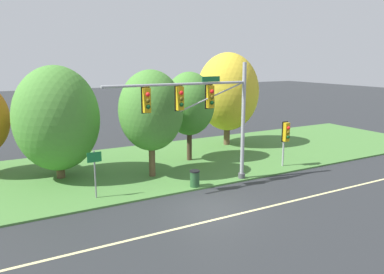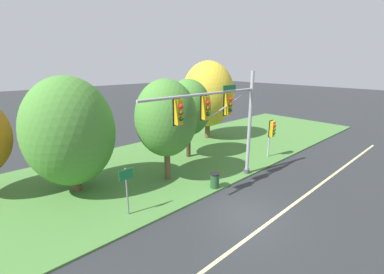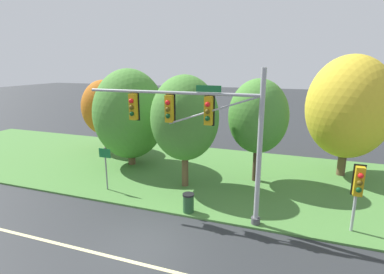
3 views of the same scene
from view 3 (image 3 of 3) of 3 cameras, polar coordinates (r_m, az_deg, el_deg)
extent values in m
plane|color=#282B2D|center=(12.88, -8.70, -19.41)|extent=(160.00, 160.00, 0.00)
cube|color=beige|center=(12.03, -11.60, -22.21)|extent=(36.00, 0.16, 0.01)
cube|color=#477A38|center=(19.71, 2.71, -6.90)|extent=(48.00, 11.50, 0.10)
cylinder|color=#9EA0A5|center=(12.83, 12.73, -2.53)|extent=(0.22, 0.22, 6.78)
cylinder|color=#4C4C51|center=(14.08, 12.01, -15.29)|extent=(0.40, 0.40, 0.30)
cylinder|color=#9EA0A5|center=(13.47, -4.40, 8.45)|extent=(8.17, 0.14, 0.14)
cylinder|color=#9EA0A5|center=(12.87, 4.03, 5.07)|extent=(4.11, 0.08, 1.48)
cube|color=gold|center=(12.93, 3.17, 4.98)|extent=(0.34, 0.28, 1.22)
cube|color=black|center=(13.08, 3.37, 5.09)|extent=(0.46, 0.04, 1.34)
sphere|color=red|center=(12.72, 2.96, 6.20)|extent=(0.22, 0.22, 0.22)
sphere|color=#51420C|center=(12.76, 2.94, 4.87)|extent=(0.22, 0.22, 0.22)
sphere|color=#0C4219|center=(12.81, 2.93, 3.54)|extent=(0.22, 0.22, 0.22)
cube|color=gold|center=(13.56, -4.35, 5.38)|extent=(0.34, 0.28, 1.22)
cube|color=black|center=(13.70, -4.07, 5.48)|extent=(0.46, 0.04, 1.34)
sphere|color=red|center=(13.35, -4.68, 6.55)|extent=(0.22, 0.22, 0.22)
sphere|color=#51420C|center=(13.40, -4.65, 5.27)|extent=(0.22, 0.22, 0.22)
sphere|color=#0C4219|center=(13.44, -4.63, 4.01)|extent=(0.22, 0.22, 0.22)
cube|color=gold|center=(14.40, -11.10, 5.66)|extent=(0.34, 0.28, 1.22)
cube|color=black|center=(14.53, -10.78, 5.75)|extent=(0.46, 0.04, 1.34)
sphere|color=red|center=(14.21, -11.52, 6.75)|extent=(0.22, 0.22, 0.22)
sphere|color=#51420C|center=(14.24, -11.47, 5.56)|extent=(0.22, 0.22, 0.22)
sphere|color=#0C4219|center=(14.29, -11.41, 4.37)|extent=(0.22, 0.22, 0.22)
cube|color=#196B33|center=(12.77, 3.17, 9.17)|extent=(1.10, 0.04, 0.28)
cylinder|color=#9EA0A5|center=(14.39, 28.66, -10.39)|extent=(0.12, 0.12, 2.88)
cube|color=gold|center=(13.89, 29.21, -7.38)|extent=(0.34, 0.28, 1.22)
cube|color=black|center=(14.04, 29.11, -7.16)|extent=(0.46, 0.04, 1.34)
sphere|color=red|center=(13.63, 29.47, -6.46)|extent=(0.22, 0.22, 0.22)
sphere|color=#51420C|center=(13.73, 29.32, -7.64)|extent=(0.22, 0.22, 0.22)
sphere|color=#0C4219|center=(13.83, 29.17, -8.80)|extent=(0.22, 0.22, 0.22)
cylinder|color=slate|center=(17.42, -16.04, -5.84)|extent=(0.08, 0.08, 2.45)
cube|color=#197238|center=(17.12, -16.30, -2.97)|extent=(0.72, 0.03, 0.51)
cylinder|color=#4C3823|center=(25.77, -16.08, 0.55)|extent=(0.35, 0.35, 2.48)
ellipsoid|color=#B76019|center=(25.37, -16.41, 5.42)|extent=(3.54, 3.54, 4.43)
cylinder|color=brown|center=(21.39, -11.48, -2.21)|extent=(0.49, 0.49, 2.23)
ellipsoid|color=#478433|center=(20.86, -11.80, 4.29)|extent=(4.89, 4.89, 6.11)
cylinder|color=brown|center=(17.20, -1.34, -4.66)|extent=(0.38, 0.38, 2.95)
ellipsoid|color=#478433|center=(16.57, -1.39, 3.63)|extent=(3.80, 3.80, 4.75)
cylinder|color=#423021|center=(18.33, 12.09, -3.69)|extent=(0.35, 0.35, 3.01)
ellipsoid|color=#478433|center=(17.76, 12.49, 3.89)|extent=(3.46, 3.46, 4.33)
cylinder|color=brown|center=(21.10, 26.82, -2.63)|extent=(0.50, 0.50, 2.97)
ellipsoid|color=gold|center=(20.55, 27.69, 5.06)|extent=(5.01, 5.01, 6.26)
cylinder|color=#234C28|center=(14.62, -0.70, -12.58)|extent=(0.52, 0.52, 0.85)
cylinder|color=black|center=(14.42, -0.70, -10.92)|extent=(0.56, 0.56, 0.08)
camera|label=1|loc=(15.07, -89.67, 0.05)|focal=35.00mm
camera|label=2|loc=(15.29, -60.63, 7.90)|focal=24.00mm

